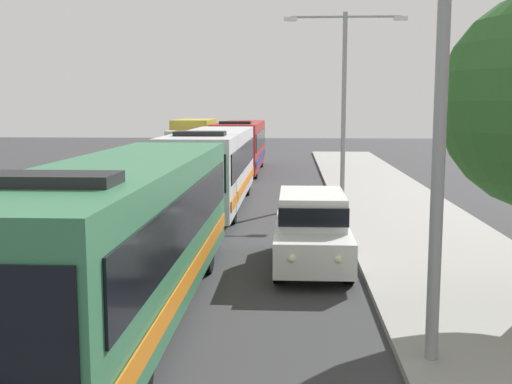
% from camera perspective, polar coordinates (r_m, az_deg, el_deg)
% --- Properties ---
extents(bus_lead, '(2.58, 12.27, 3.21)m').
position_cam_1_polar(bus_lead, '(12.57, -11.53, -3.49)').
color(bus_lead, '#33724C').
rests_on(bus_lead, ground_plane).
extents(bus_second_in_line, '(2.58, 12.12, 3.21)m').
position_cam_1_polar(bus_second_in_line, '(25.93, -3.83, 2.39)').
color(bus_second_in_line, silver).
rests_on(bus_second_in_line, ground_plane).
extents(bus_middle, '(2.58, 11.59, 3.21)m').
position_cam_1_polar(bus_middle, '(39.42, -1.40, 4.24)').
color(bus_middle, maroon).
rests_on(bus_middle, ground_plane).
extents(white_suv, '(1.86, 4.91, 1.90)m').
position_cam_1_polar(white_suv, '(16.37, 4.98, -3.09)').
color(white_suv, white).
rests_on(white_suv, ground_plane).
extents(box_truck_oncoming, '(2.35, 7.26, 3.15)m').
position_cam_1_polar(box_truck_oncoming, '(42.16, -5.62, 4.45)').
color(box_truck_oncoming, white).
rests_on(box_truck_oncoming, ground_plane).
extents(streetlamp_near, '(5.39, 0.28, 8.33)m').
position_cam_1_polar(streetlamp_near, '(10.09, 16.35, 13.73)').
color(streetlamp_near, gray).
rests_on(streetlamp_near, sidewalk).
extents(streetlamp_mid, '(5.21, 0.28, 7.87)m').
position_cam_1_polar(streetlamp_mid, '(28.22, 7.85, 9.41)').
color(streetlamp_mid, gray).
rests_on(streetlamp_mid, sidewalk).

